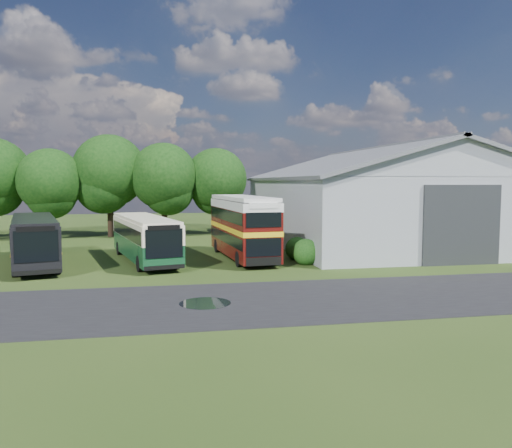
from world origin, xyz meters
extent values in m
plane|color=#223711|center=(0.00, 0.00, 0.00)|extent=(120.00, 120.00, 0.00)
cube|color=black|center=(3.00, -3.00, 0.00)|extent=(60.00, 8.00, 0.02)
cylinder|color=black|center=(-1.50, -3.00, 0.00)|extent=(2.20, 2.20, 0.01)
cube|color=gray|center=(15.00, 16.00, 2.75)|extent=(18.00, 24.00, 5.50)
cube|color=#2D3033|center=(15.00, 3.92, 2.50)|extent=(5.20, 0.18, 5.00)
cylinder|color=black|center=(-13.00, 23.50, 1.53)|extent=(0.56, 0.56, 3.06)
sphere|color=black|center=(-13.00, 23.50, 5.27)|extent=(5.78, 5.78, 5.78)
cylinder|color=black|center=(-8.00, 24.80, 1.80)|extent=(0.56, 0.56, 3.60)
sphere|color=black|center=(-8.00, 24.80, 6.20)|extent=(6.80, 6.80, 6.80)
cylinder|color=black|center=(-3.00, 23.80, 1.66)|extent=(0.56, 0.56, 3.31)
sphere|color=black|center=(-3.00, 23.80, 5.70)|extent=(6.26, 6.26, 6.26)
cylinder|color=black|center=(2.00, 24.60, 1.58)|extent=(0.56, 0.56, 3.17)
sphere|color=black|center=(2.00, 24.60, 5.46)|extent=(5.98, 5.98, 5.98)
sphere|color=#194714|center=(5.60, 6.00, 0.00)|extent=(1.70, 1.70, 1.70)
sphere|color=#194714|center=(5.60, 8.00, 0.00)|extent=(1.60, 1.60, 1.60)
cube|color=#103C20|center=(-4.36, 9.12, 1.60)|extent=(4.82, 10.83, 2.62)
cube|color=#490C0A|center=(2.12, 9.21, 2.25)|extent=(3.38, 9.99, 3.92)
cube|color=black|center=(-11.05, 8.87, 1.64)|extent=(5.12, 11.13, 2.70)
camera|label=1|loc=(-3.26, -23.87, 5.16)|focal=35.00mm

